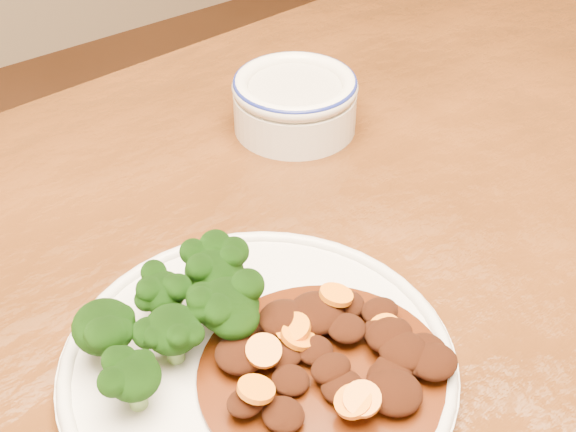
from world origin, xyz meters
TOP-DOWN VIEW (x-y plane):
  - dining_table at (0.00, 0.00)m, footprint 1.55×0.99m
  - dinner_plate at (-0.04, -0.02)m, footprint 0.29×0.29m
  - broccoli_florets at (-0.07, 0.03)m, footprint 0.14×0.10m
  - mince_stew at (0.00, -0.06)m, footprint 0.18×0.18m
  - dip_bowl at (0.18, 0.23)m, footprint 0.13×0.13m

SIDE VIEW (x-z plane):
  - dining_table at x=0.00m, z-range 0.30..1.05m
  - dinner_plate at x=-0.04m, z-range 0.75..0.77m
  - mince_stew at x=0.00m, z-range 0.76..0.79m
  - dip_bowl at x=0.18m, z-range 0.75..0.81m
  - broccoli_florets at x=-0.07m, z-range 0.77..0.82m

